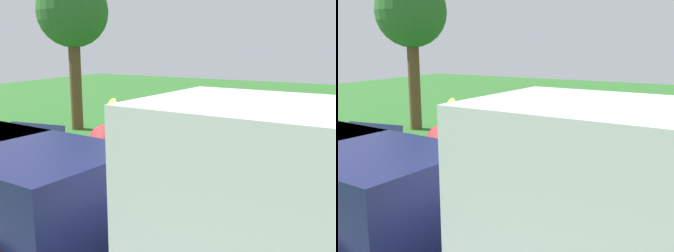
% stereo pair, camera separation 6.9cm
% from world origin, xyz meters
% --- Properties ---
extents(ground, '(40.00, 40.00, 0.00)m').
position_xyz_m(ground, '(0.00, 0.00, 0.00)').
color(ground, '#2D6B28').
extents(road_strip, '(40.00, 4.43, 0.01)m').
position_xyz_m(road_strip, '(0.00, 6.73, 0.00)').
color(road_strip, gray).
rests_on(road_strip, ground).
extents(box_trailer_white, '(3.28, 2.03, 2.34)m').
position_xyz_m(box_trailer_white, '(-4.09, 6.70, 1.32)').
color(box_trailer_white, white).
rests_on(box_trailer_white, ground).
extents(park_bench, '(1.66, 0.72, 0.90)m').
position_xyz_m(park_bench, '(3.09, 3.14, 0.47)').
color(park_bench, navy).
rests_on(park_bench, ground).
extents(shade_tree, '(2.29, 2.29, 5.00)m').
position_xyz_m(shade_tree, '(4.66, 0.03, 3.76)').
color(shade_tree, brown).
rests_on(shade_tree, ground).
extents(parasol_orange_0, '(1.17, 1.18, 0.82)m').
position_xyz_m(parasol_orange_0, '(0.92, -1.81, 0.49)').
color(parasol_orange_0, tan).
rests_on(parasol_orange_0, ground).
extents(parasol_red_0, '(0.95, 0.83, 0.94)m').
position_xyz_m(parasol_red_0, '(1.48, 2.75, 0.47)').
color(parasol_red_0, tan).
rests_on(parasol_red_0, ground).
extents(parasol_yellow_0, '(0.93, 0.84, 0.78)m').
position_xyz_m(parasol_yellow_0, '(5.14, -2.33, 0.39)').
color(parasol_yellow_0, tan).
rests_on(parasol_yellow_0, ground).
extents(parasol_teal_0, '(0.81, 0.89, 0.87)m').
position_xyz_m(parasol_teal_0, '(-0.13, 1.77, 0.43)').
color(parasol_teal_0, tan).
rests_on(parasol_teal_0, ground).
extents(parasol_orange_1, '(0.92, 0.88, 0.76)m').
position_xyz_m(parasol_orange_1, '(-2.15, -1.52, 0.38)').
color(parasol_orange_1, tan).
rests_on(parasol_orange_1, ground).
extents(parasol_purple_1, '(0.88, 0.89, 0.57)m').
position_xyz_m(parasol_purple_1, '(-2.78, 1.87, 0.35)').
color(parasol_purple_1, tan).
rests_on(parasol_purple_1, ground).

